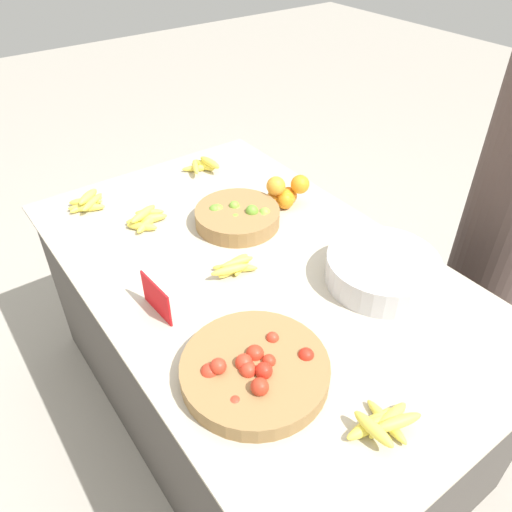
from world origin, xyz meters
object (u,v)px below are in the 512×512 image
at_px(price_sign, 156,298).
at_px(vendor_person, 499,233).
at_px(lime_bowl, 237,216).
at_px(tomato_basket, 254,370).
at_px(metal_bowl, 382,270).

height_order(price_sign, vendor_person, vendor_person).
bearing_deg(price_sign, vendor_person, 71.09).
distance_m(lime_bowl, price_sign, 0.55).
xyz_separation_m(tomato_basket, price_sign, (-0.38, -0.10, 0.03)).
distance_m(metal_bowl, price_sign, 0.74).
xyz_separation_m(metal_bowl, vendor_person, (0.06, 0.62, -0.08)).
bearing_deg(price_sign, metal_bowl, 62.38).
distance_m(lime_bowl, vendor_person, 1.03).
height_order(metal_bowl, vendor_person, vendor_person).
distance_m(price_sign, vendor_person, 1.35).
bearing_deg(lime_bowl, vendor_person, 52.69).
height_order(metal_bowl, price_sign, price_sign).
bearing_deg(lime_bowl, metal_bowl, 19.01).
relative_size(lime_bowl, price_sign, 2.06).
xyz_separation_m(lime_bowl, metal_bowl, (0.57, 0.20, 0.01)).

